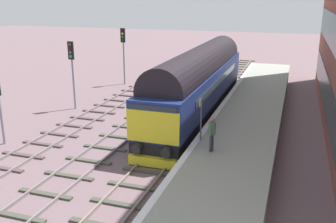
% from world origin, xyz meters
% --- Properties ---
extents(ground_plane, '(140.00, 140.00, 0.00)m').
position_xyz_m(ground_plane, '(0.00, 0.00, 0.00)').
color(ground_plane, '#695359').
rests_on(ground_plane, ground).
extents(track_main, '(2.50, 60.00, 0.15)m').
position_xyz_m(track_main, '(0.00, 0.00, 0.06)').
color(track_main, gray).
rests_on(track_main, ground).
extents(track_adjacent_west, '(2.50, 60.00, 0.15)m').
position_xyz_m(track_adjacent_west, '(-3.27, -0.00, 0.06)').
color(track_adjacent_west, slate).
rests_on(track_adjacent_west, ground).
extents(track_adjacent_far_west, '(2.50, 60.00, 0.15)m').
position_xyz_m(track_adjacent_far_west, '(-6.83, 0.00, 0.06)').
color(track_adjacent_far_west, slate).
rests_on(track_adjacent_far_west, ground).
extents(station_platform, '(4.00, 44.00, 1.01)m').
position_xyz_m(station_platform, '(3.60, 0.00, 0.50)').
color(station_platform, gray).
rests_on(station_platform, ground).
extents(diesel_locomotive, '(2.74, 18.30, 4.68)m').
position_xyz_m(diesel_locomotive, '(0.00, 5.04, 2.48)').
color(diesel_locomotive, black).
rests_on(diesel_locomotive, ground).
extents(signal_post_mid, '(0.44, 0.22, 4.91)m').
position_xyz_m(signal_post_mid, '(-8.94, 3.57, 3.19)').
color(signal_post_mid, gray).
rests_on(signal_post_mid, ground).
extents(signal_post_far, '(0.44, 0.22, 5.16)m').
position_xyz_m(signal_post_far, '(-8.94, 12.18, 3.35)').
color(signal_post_far, gray).
rests_on(signal_post_far, ground).
extents(platform_number_sign, '(0.10, 0.44, 2.14)m').
position_xyz_m(platform_number_sign, '(1.93, -2.28, 2.41)').
color(platform_number_sign, slate).
rests_on(platform_number_sign, station_platform).
extents(waiting_passenger, '(0.38, 0.51, 1.64)m').
position_xyz_m(waiting_passenger, '(2.75, -3.45, 1.99)').
color(waiting_passenger, '#2E2F35').
rests_on(waiting_passenger, station_platform).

